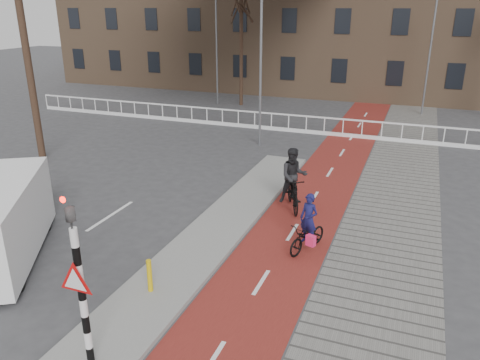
% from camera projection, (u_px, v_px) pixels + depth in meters
% --- Properties ---
extents(ground, '(120.00, 120.00, 0.00)m').
position_uv_depth(ground, '(170.00, 315.00, 10.59)').
color(ground, '#38383A').
rests_on(ground, ground).
extents(bike_lane, '(2.50, 60.00, 0.01)m').
position_uv_depth(bike_lane, '(325.00, 180.00, 18.82)').
color(bike_lane, maroon).
rests_on(bike_lane, ground).
extents(sidewalk, '(3.00, 60.00, 0.01)m').
position_uv_depth(sidewalk, '(398.00, 189.00, 17.87)').
color(sidewalk, slate).
rests_on(sidewalk, ground).
extents(curb_island, '(1.80, 16.00, 0.12)m').
position_uv_depth(curb_island, '(214.00, 233.00, 14.31)').
color(curb_island, gray).
rests_on(curb_island, ground).
extents(traffic_signal, '(0.80, 0.80, 3.68)m').
position_uv_depth(traffic_signal, '(79.00, 279.00, 8.34)').
color(traffic_signal, black).
rests_on(traffic_signal, curb_island).
extents(bollard, '(0.12, 0.12, 0.83)m').
position_uv_depth(bollard, '(150.00, 276.00, 11.15)').
color(bollard, gold).
rests_on(bollard, curb_island).
extents(cyclist_near, '(1.11, 1.71, 1.72)m').
position_uv_depth(cyclist_near, '(308.00, 232.00, 13.20)').
color(cyclist_near, black).
rests_on(cyclist_near, bike_lane).
extents(cyclist_far, '(1.36, 2.10, 2.16)m').
position_uv_depth(cyclist_far, '(293.00, 184.00, 15.83)').
color(cyclist_far, black).
rests_on(cyclist_far, bike_lane).
extents(railing, '(28.00, 0.10, 0.99)m').
position_uv_depth(railing, '(238.00, 122.00, 27.04)').
color(railing, silver).
rests_on(railing, ground).
extents(tree_left, '(0.31, 0.31, 9.62)m').
position_uv_depth(tree_left, '(26.00, 51.00, 19.66)').
color(tree_left, black).
rests_on(tree_left, ground).
extents(tree_mid, '(0.24, 0.24, 7.54)m').
position_uv_depth(tree_mid, '(241.00, 50.00, 31.89)').
color(tree_mid, black).
rests_on(tree_mid, ground).
extents(streetlight_near, '(0.12, 0.12, 7.05)m').
position_uv_depth(streetlight_near, '(261.00, 74.00, 22.35)').
color(streetlight_near, slate).
rests_on(streetlight_near, ground).
extents(streetlight_left, '(0.12, 0.12, 8.87)m').
position_uv_depth(streetlight_left, '(217.00, 39.00, 32.21)').
color(streetlight_left, slate).
rests_on(streetlight_left, ground).
extents(streetlight_right, '(0.12, 0.12, 7.42)m').
position_uv_depth(streetlight_right, '(429.00, 55.00, 29.04)').
color(streetlight_right, slate).
rests_on(streetlight_right, ground).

